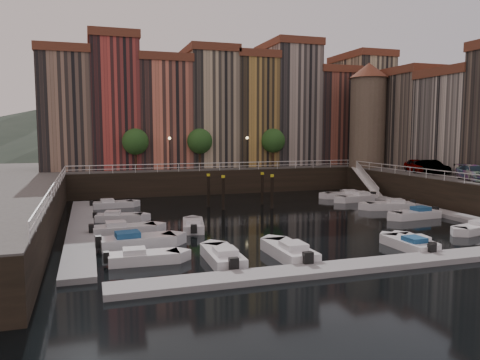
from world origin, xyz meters
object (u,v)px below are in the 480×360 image
object	(u,v)px
boat_left_1	(136,241)
car_b	(431,168)
boat_left_0	(142,257)
corner_tower	(368,113)
mooring_pilings	(242,191)
boat_left_2	(123,230)
car_c	(474,174)
gangway	(366,179)
car_a	(417,166)

from	to	relation	value
boat_left_1	car_b	bearing A→B (deg)	13.61
boat_left_0	car_b	bearing A→B (deg)	26.18
corner_tower	boat_left_0	bearing A→B (deg)	-140.92
mooring_pilings	boat_left_2	distance (m)	15.83
boat_left_0	boat_left_2	world-z (taller)	boat_left_2
car_b	car_c	bearing A→B (deg)	-93.22
car_b	gangway	bearing A→B (deg)	121.94
boat_left_1	car_c	world-z (taller)	car_c
car_b	mooring_pilings	bearing A→B (deg)	175.11
boat_left_1	car_a	size ratio (longest dim) A/B	1.18
car_a	mooring_pilings	bearing A→B (deg)	-162.32
gangway	mooring_pilings	bearing A→B (deg)	-166.52
mooring_pilings	gangway	bearing A→B (deg)	13.48
boat_left_0	mooring_pilings	bearing A→B (deg)	57.64
boat_left_0	car_c	size ratio (longest dim) A/B	0.88
car_c	boat_left_0	bearing A→B (deg)	-148.02
boat_left_2	car_b	world-z (taller)	car_b
mooring_pilings	car_c	bearing A→B (deg)	-24.19
mooring_pilings	car_a	size ratio (longest dim) A/B	1.39
boat_left_1	boat_left_2	distance (m)	4.37
mooring_pilings	boat_left_1	distance (m)	18.34
car_b	car_c	xyz separation A→B (m)	(-0.62, -6.75, -0.03)
mooring_pilings	car_c	distance (m)	22.96
gangway	boat_left_1	xyz separation A→B (m)	(-29.65, -17.95, -1.51)
boat_left_0	corner_tower	bearing A→B (deg)	41.04
car_a	boat_left_1	bearing A→B (deg)	-139.84
gangway	car_c	xyz separation A→B (m)	(3.30, -13.58, 1.82)
mooring_pilings	car_b	distance (m)	21.75
boat_left_0	boat_left_1	world-z (taller)	boat_left_1
car_a	car_c	size ratio (longest dim) A/B	0.89
boat_left_0	boat_left_2	size ratio (longest dim) A/B	0.89
gangway	car_c	bearing A→B (deg)	-76.35
boat_left_2	car_a	xyz separation A→B (m)	(34.14, 9.22, 3.39)
car_a	car_c	bearing A→B (deg)	-75.64
boat_left_2	mooring_pilings	bearing A→B (deg)	34.54
corner_tower	car_c	bearing A→B (deg)	-88.74
corner_tower	boat_left_1	xyz separation A→B (m)	(-32.55, -22.45, -9.79)
corner_tower	boat_left_1	size ratio (longest dim) A/B	2.58
corner_tower	gangway	bearing A→B (deg)	-122.80
boat_left_1	car_b	world-z (taller)	car_b
mooring_pilings	car_c	size ratio (longest dim) A/B	1.25
car_a	gangway	bearing A→B (deg)	149.84
corner_tower	car_a	world-z (taller)	corner_tower
boat_left_1	corner_tower	bearing A→B (deg)	29.89
corner_tower	mooring_pilings	distance (m)	23.82
gangway	car_b	world-z (taller)	car_b
boat_left_2	car_a	bearing A→B (deg)	13.05
car_b	corner_tower	bearing A→B (deg)	97.24
corner_tower	car_b	size ratio (longest dim) A/B	2.96
car_b	boat_left_2	bearing A→B (deg)	-166.69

